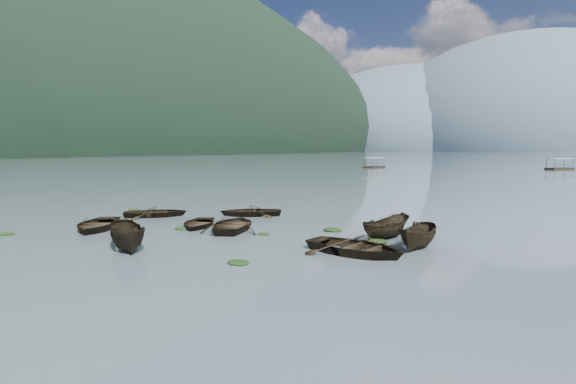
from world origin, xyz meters
The scene contains 23 objects.
ground_plane centered at (0.00, 0.00, 0.00)m, with size 2400.00×2400.00×0.00m, color #515D65.
left_ridge_far centered at (-480.00, 250.00, 0.00)m, with size 560.00×1400.00×380.00m, color black.
haze_mtn_a centered at (-260.00, 900.00, 0.00)m, with size 520.00×520.00×280.00m, color #475666.
haze_mtn_b centered at (-60.00, 900.00, 0.00)m, with size 520.00×520.00×340.00m, color #475666.
rowboat_0 centered at (-8.19, 2.53, 0.00)m, with size 3.51×4.92×1.02m, color black.
rowboat_1 centered at (-9.28, 8.18, 0.00)m, with size 3.26×4.56×0.94m, color black.
rowboat_2 centered at (-1.84, -0.12, 0.00)m, with size 1.58×4.20×1.62m, color black.
rowboat_3 centered at (-0.87, 7.05, 0.00)m, with size 3.50×4.90×1.02m, color black.
rowboat_4 centered at (8.20, 5.13, 0.00)m, with size 3.63×5.09×1.05m, color black.
rowboat_5 centered at (10.39, 7.98, 0.00)m, with size 1.43×3.80×1.47m, color black.
rowboat_6 centered at (-3.48, 6.60, 0.00)m, with size 2.87×4.02×0.83m, color black.
rowboat_7 centered at (-3.59, 12.37, 0.00)m, with size 3.30×4.62×0.96m, color black.
rowboat_8 centered at (8.12, 9.54, 0.00)m, with size 1.44×3.84×1.48m, color black.
weed_clump_0 centered at (-11.05, -1.47, 0.00)m, with size 0.95×0.77×0.21m, color black.
weed_clump_1 centered at (-3.69, 5.34, 0.00)m, with size 0.99×0.79×0.22m, color black.
weed_clump_2 centered at (4.59, 0.63, 0.00)m, with size 1.04×0.83×0.23m, color black.
weed_clump_3 centered at (1.70, 6.65, 0.00)m, with size 0.81×0.68×0.18m, color black.
weed_clump_4 centered at (8.12, 8.21, 0.00)m, with size 1.17×0.92×0.24m, color black.
weed_clump_5 centered at (-13.42, 9.46, 0.00)m, with size 0.99×0.80×0.21m, color black.
weed_clump_6 centered at (-2.25, 12.45, 0.00)m, with size 0.87×0.72×0.18m, color black.
weed_clump_7 centered at (4.57, 9.89, 0.00)m, with size 1.19×0.96×0.26m, color black.
pontoon_left centered at (-26.64, 96.13, 0.00)m, with size 2.75×6.60×2.53m, color black, non-canonical shape.
pontoon_centre centered at (14.36, 110.82, 0.00)m, with size 2.78×6.67×2.56m, color black, non-canonical shape.
Camera 1 is at (16.82, -14.57, 5.08)m, focal length 28.00 mm.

